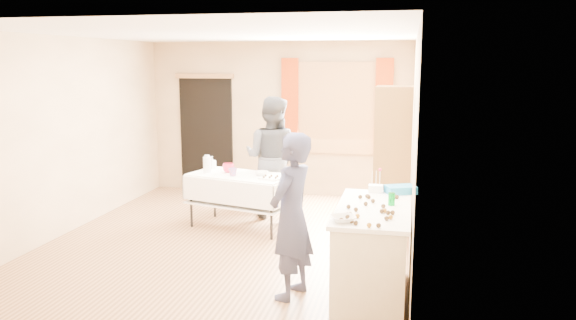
% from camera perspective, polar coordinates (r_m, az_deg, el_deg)
% --- Properties ---
extents(floor, '(4.50, 5.50, 0.02)m').
position_cam_1_polar(floor, '(7.29, -5.96, -8.31)').
color(floor, '#9E7047').
rests_on(floor, ground).
extents(ceiling, '(4.50, 5.50, 0.02)m').
position_cam_1_polar(ceiling, '(6.93, -6.37, 12.73)').
color(ceiling, white).
rests_on(ceiling, floor).
extents(wall_back, '(4.50, 0.02, 2.60)m').
position_cam_1_polar(wall_back, '(9.63, -0.98, 4.21)').
color(wall_back, tan).
rests_on(wall_back, floor).
extents(wall_front, '(4.50, 0.02, 2.60)m').
position_cam_1_polar(wall_front, '(4.50, -17.28, -2.98)').
color(wall_front, tan).
rests_on(wall_front, floor).
extents(wall_left, '(0.02, 5.50, 2.60)m').
position_cam_1_polar(wall_left, '(7.99, -21.74, 2.30)').
color(wall_left, tan).
rests_on(wall_left, floor).
extents(wall_right, '(0.02, 5.50, 2.60)m').
position_cam_1_polar(wall_right, '(6.64, 12.71, 1.32)').
color(wall_right, tan).
rests_on(wall_right, floor).
extents(window_frame, '(1.32, 0.06, 1.52)m').
position_cam_1_polar(window_frame, '(9.39, 4.93, 5.25)').
color(window_frame, olive).
rests_on(window_frame, wall_back).
extents(window_pane, '(1.20, 0.02, 1.40)m').
position_cam_1_polar(window_pane, '(9.38, 4.92, 5.25)').
color(window_pane, white).
rests_on(window_pane, wall_back).
extents(curtain_left, '(0.28, 0.06, 1.65)m').
position_cam_1_polar(curtain_left, '(9.47, 0.19, 5.33)').
color(curtain_left, '#912D08').
rests_on(curtain_left, wall_back).
extents(curtain_right, '(0.28, 0.06, 1.65)m').
position_cam_1_polar(curtain_right, '(9.28, 9.70, 5.09)').
color(curtain_right, '#912D08').
rests_on(curtain_right, wall_back).
extents(doorway, '(0.95, 0.04, 2.00)m').
position_cam_1_polar(doorway, '(10.01, -8.29, 2.60)').
color(doorway, black).
rests_on(doorway, floor).
extents(door_lintel, '(1.05, 0.06, 0.08)m').
position_cam_1_polar(door_lintel, '(9.90, -8.50, 8.44)').
color(door_lintel, olive).
rests_on(door_lintel, wall_back).
extents(cabinet, '(0.50, 0.60, 1.94)m').
position_cam_1_polar(cabinet, '(7.87, 10.61, 0.31)').
color(cabinet, brown).
rests_on(cabinet, floor).
extents(counter, '(0.69, 1.46, 0.91)m').
position_cam_1_polar(counter, '(5.54, 8.55, -9.33)').
color(counter, beige).
rests_on(counter, floor).
extents(party_table, '(1.56, 1.07, 0.75)m').
position_cam_1_polar(party_table, '(7.75, -4.80, -3.66)').
color(party_table, black).
rests_on(party_table, floor).
extents(chair, '(0.39, 0.39, 0.93)m').
position_cam_1_polar(chair, '(8.78, -2.06, -3.14)').
color(chair, black).
rests_on(chair, floor).
extents(girl, '(0.80, 0.71, 1.62)m').
position_cam_1_polar(girl, '(5.40, 0.35, -5.73)').
color(girl, '#292B4A').
rests_on(girl, floor).
extents(woman, '(1.10, 0.98, 1.78)m').
position_cam_1_polar(woman, '(8.17, -1.61, 0.26)').
color(woman, black).
rests_on(woman, floor).
extents(soda_can, '(0.07, 0.07, 0.12)m').
position_cam_1_polar(soda_can, '(5.48, 10.48, -3.92)').
color(soda_can, '#02811D').
rests_on(soda_can, counter).
extents(mixing_bowl, '(0.38, 0.38, 0.05)m').
position_cam_1_polar(mixing_bowl, '(4.88, 5.62, -5.96)').
color(mixing_bowl, white).
rests_on(mixing_bowl, counter).
extents(foam_block, '(0.15, 0.10, 0.08)m').
position_cam_1_polar(foam_block, '(5.99, 8.90, -2.89)').
color(foam_block, white).
rests_on(foam_block, counter).
extents(blue_basket, '(0.36, 0.31, 0.08)m').
position_cam_1_polar(blue_basket, '(6.00, 11.35, -2.96)').
color(blue_basket, '#2288C5').
rests_on(blue_basket, counter).
extents(pitcher, '(0.11, 0.11, 0.22)m').
position_cam_1_polar(pitcher, '(7.85, -8.21, -0.48)').
color(pitcher, silver).
rests_on(pitcher, party_table).
extents(cup_red, '(0.31, 0.31, 0.13)m').
position_cam_1_polar(cup_red, '(7.82, -6.07, -0.81)').
color(cup_red, '#C12242').
rests_on(cup_red, party_table).
extents(cup_rainbow, '(0.22, 0.22, 0.11)m').
position_cam_1_polar(cup_rainbow, '(7.58, -5.63, -1.22)').
color(cup_rainbow, red).
rests_on(cup_rainbow, party_table).
extents(small_bowl, '(0.24, 0.24, 0.06)m').
position_cam_1_polar(small_bowl, '(7.59, -2.69, -1.36)').
color(small_bowl, white).
rests_on(small_bowl, party_table).
extents(pastry_tray, '(0.34, 0.30, 0.02)m').
position_cam_1_polar(pastry_tray, '(7.35, -1.77, -1.88)').
color(pastry_tray, white).
rests_on(pastry_tray, party_table).
extents(bottle, '(0.15, 0.15, 0.18)m').
position_cam_1_polar(bottle, '(8.11, -7.72, -0.25)').
color(bottle, white).
rests_on(bottle, party_table).
extents(cake_balls, '(0.49, 1.11, 0.04)m').
position_cam_1_polar(cake_balls, '(5.24, 8.30, -4.98)').
color(cake_balls, '#3F2314').
rests_on(cake_balls, counter).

